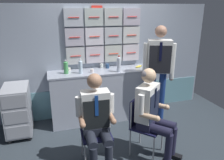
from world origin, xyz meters
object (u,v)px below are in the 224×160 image
Objects in this scene: folding_chair_right at (141,120)px; water_bottle_blue_cap at (119,64)px; crew_member_standing at (159,66)px; folding_chair_left at (95,125)px; service_trolley at (18,109)px; crew_member_left at (96,118)px; snack_banana at (139,66)px; paper_cup_blue at (102,66)px; crew_member_right at (152,110)px.

folding_chair_right is 1.18m from water_bottle_blue_cap.
folding_chair_left is at bearing -152.17° from crew_member_standing.
folding_chair_right is (1.78, -1.05, 0.06)m from service_trolley.
crew_member_left is (1.08, -1.16, 0.26)m from service_trolley.
snack_banana is at bearing 68.90° from folding_chair_right.
service_trolley is at bearing -176.32° from snack_banana.
folding_chair_left is 0.66× the size of crew_member_left.
folding_chair_right is at bearing -80.34° from paper_cup_blue.
folding_chair_right is at bearing -4.17° from folding_chair_left.
snack_banana is at bearing 74.81° from crew_member_right.
folding_chair_right is 2.85× the size of water_bottle_blue_cap.
folding_chair_left is 10.64× the size of paper_cup_blue.
water_bottle_blue_cap is at bearing -159.88° from snack_banana.
crew_member_left is 1.76m from snack_banana.
water_bottle_blue_cap is at bearing 58.86° from crew_member_left.
paper_cup_blue is (0.45, 1.33, 0.49)m from folding_chair_left.
crew_member_right reaches higher than paper_cup_blue.
snack_banana is (0.36, 1.31, 0.26)m from crew_member_right.
water_bottle_blue_cap reaches higher than folding_chair_left.
paper_cup_blue reaches higher than service_trolley.
snack_banana is (0.47, 0.17, -0.12)m from water_bottle_blue_cap.
service_trolley is at bearing 149.36° from folding_chair_right.
snack_banana is at bearing 112.05° from crew_member_standing.
folding_chair_right is 4.94× the size of snack_banana.
paper_cup_blue is at bearing 122.80° from water_bottle_blue_cap.
service_trolley is 2.07m from folding_chair_right.
service_trolley is 1.48m from folding_chair_left.
water_bottle_blue_cap is (1.77, -0.03, 0.65)m from service_trolley.
service_trolley is 2.30m from snack_banana.
crew_member_right is at bearing -11.94° from folding_chair_left.
service_trolley is 1.67m from paper_cup_blue.
crew_member_left is 1.52× the size of folding_chair_right.
paper_cup_blue reaches higher than folding_chair_right.
water_bottle_blue_cap is 0.51m from snack_banana.
folding_chair_left is 0.25m from crew_member_left.
folding_chair_left is 0.68m from folding_chair_right.
crew_member_right is (1.88, -1.17, 0.27)m from service_trolley.
paper_cup_blue is (1.54, 0.33, 0.55)m from service_trolley.
folding_chair_left is at bearing -124.73° from water_bottle_blue_cap.
crew_member_standing is (1.32, 0.70, 0.57)m from folding_chair_left.
crew_member_left is 4.34× the size of water_bottle_blue_cap.
crew_member_right is at bearing -77.20° from paper_cup_blue.
water_bottle_blue_cap is (-0.11, 1.14, 0.38)m from crew_member_right.
crew_member_standing is 0.49m from snack_banana.
crew_member_standing is at bearing 58.18° from crew_member_right.
crew_member_standing reaches higher than paper_cup_blue.
folding_chair_right is 0.47× the size of crew_member_standing.
crew_member_left is at bearing -46.94° from service_trolley.
service_trolley is at bearing 148.14° from crew_member_right.
folding_chair_left is at bearing -42.51° from service_trolley.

